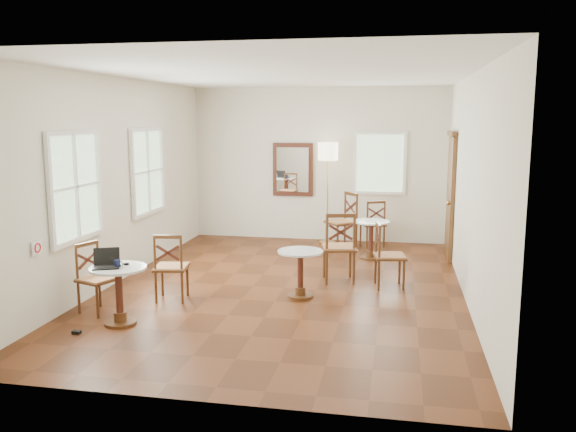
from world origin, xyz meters
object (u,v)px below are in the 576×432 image
at_px(cafe_table_mid, 300,268).
at_px(chair_near_b, 96,278).
at_px(chair_near_a, 171,267).
at_px(navy_mug, 118,264).
at_px(floor_lamp, 328,158).
at_px(mouse, 126,264).
at_px(chair_back_b, 343,222).
at_px(power_adapter, 77,332).
at_px(chair_back_a, 373,224).
at_px(water_glass, 113,261).
at_px(cafe_table_back, 371,235).
at_px(laptop, 106,263).
at_px(cafe_table_near, 119,289).
at_px(chair_mid_a, 339,247).
at_px(chair_mid_b, 388,255).

height_order(cafe_table_mid, chair_near_b, chair_near_b).
relative_size(chair_near_a, navy_mug, 8.48).
height_order(floor_lamp, mouse, floor_lamp).
distance_m(chair_back_b, power_adapter, 5.54).
height_order(cafe_table_mid, chair_back_a, chair_back_a).
bearing_deg(cafe_table_mid, water_glass, -145.56).
xyz_separation_m(cafe_table_back, mouse, (-2.70, -3.76, 0.30)).
distance_m(navy_mug, water_glass, 0.12).
height_order(floor_lamp, power_adapter, floor_lamp).
height_order(chair_near_b, laptop, laptop).
bearing_deg(cafe_table_near, chair_mid_a, 44.58).
height_order(chair_back_a, water_glass, chair_back_a).
bearing_deg(cafe_table_mid, chair_mid_a, 63.47).
distance_m(chair_back_b, navy_mug, 5.02).
distance_m(cafe_table_near, floor_lamp, 5.46).
xyz_separation_m(cafe_table_near, floor_lamp, (1.85, 4.98, 1.22)).
distance_m(chair_mid_a, chair_back_a, 2.53).
height_order(chair_mid_b, water_glass, chair_mid_b).
relative_size(chair_back_a, mouse, 10.53).
bearing_deg(chair_mid_a, water_glass, 30.50).
distance_m(cafe_table_near, chair_back_b, 5.01).
xyz_separation_m(cafe_table_back, chair_back_a, (-0.01, 0.96, 0.04)).
xyz_separation_m(chair_mid_a, chair_back_b, (-0.15, 2.18, 0.00)).
height_order(chair_back_b, power_adapter, chair_back_b).
xyz_separation_m(cafe_table_mid, chair_back_a, (0.82, 3.38, 0.05)).
bearing_deg(chair_mid_a, mouse, 31.76).
distance_m(chair_near_b, floor_lamp, 5.32).
bearing_deg(chair_mid_a, navy_mug, 32.49).
xyz_separation_m(chair_mid_a, chair_back_a, (0.39, 2.50, -0.08)).
bearing_deg(chair_back_a, cafe_table_mid, 52.13).
xyz_separation_m(chair_mid_a, floor_lamp, (-0.50, 2.67, 1.13)).
distance_m(chair_mid_a, power_adapter, 3.85).
height_order(chair_near_b, power_adapter, chair_near_b).
height_order(chair_near_a, power_adapter, chair_near_a).
distance_m(cafe_table_near, laptop, 0.34).
distance_m(cafe_table_back, chair_near_b, 4.76).
bearing_deg(floor_lamp, navy_mug, -110.38).
bearing_deg(mouse, chair_mid_b, 15.17).
height_order(chair_mid_b, chair_back_a, chair_mid_b).
bearing_deg(cafe_table_mid, cafe_table_back, 71.01).
bearing_deg(mouse, floor_lamp, 50.60).
bearing_deg(navy_mug, cafe_table_mid, 37.09).
height_order(chair_near_b, chair_back_a, chair_back_a).
height_order(chair_mid_a, chair_back_a, chair_mid_a).
distance_m(chair_back_a, mouse, 5.43).
relative_size(mouse, power_adapter, 0.91).
height_order(chair_near_a, chair_mid_a, chair_mid_a).
xyz_separation_m(chair_mid_a, power_adapter, (-2.70, -2.71, -0.51)).
bearing_deg(chair_mid_a, laptop, 31.15).
distance_m(cafe_table_back, chair_near_a, 3.80).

